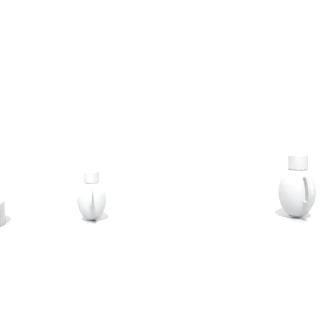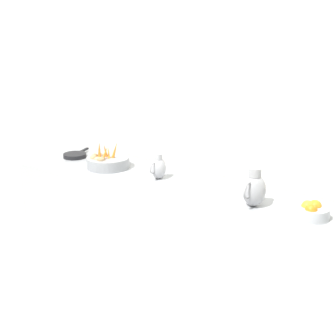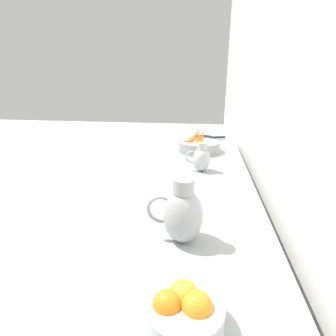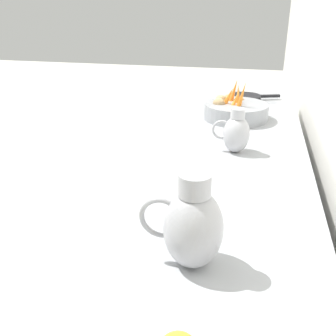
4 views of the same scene
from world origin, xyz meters
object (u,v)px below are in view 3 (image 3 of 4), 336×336
object	(u,v)px
metal_pitcher_short	(201,158)
skillet_on_counter	(204,139)
orange_bowl	(184,311)
metal_pitcher_tall	(182,214)
vegetable_colander	(198,146)

from	to	relation	value
metal_pitcher_short	skillet_on_counter	world-z (taller)	metal_pitcher_short
orange_bowl	metal_pitcher_tall	distance (m)	0.38
orange_bowl	metal_pitcher_short	bearing A→B (deg)	-90.76
metal_pitcher_tall	metal_pitcher_short	xyz separation A→B (m)	(-0.05, -0.82, -0.03)
vegetable_colander	metal_pitcher_short	xyz separation A→B (m)	(-0.03, 0.50, 0.04)
orange_bowl	metal_pitcher_tall	bearing A→B (deg)	-84.08
metal_pitcher_tall	metal_pitcher_short	size ratio (longest dim) A/B	1.30
metal_pitcher_tall	skillet_on_counter	world-z (taller)	metal_pitcher_tall
skillet_on_counter	metal_pitcher_short	bearing A→B (deg)	89.54
metal_pitcher_short	metal_pitcher_tall	bearing A→B (deg)	86.22
metal_pitcher_tall	metal_pitcher_short	bearing A→B (deg)	-93.78
metal_pitcher_tall	metal_pitcher_short	distance (m)	0.83
orange_bowl	metal_pitcher_tall	xyz separation A→B (m)	(0.04, -0.37, 0.07)
skillet_on_counter	metal_pitcher_tall	bearing A→B (deg)	87.99
orange_bowl	metal_pitcher_tall	size ratio (longest dim) A/B	0.77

